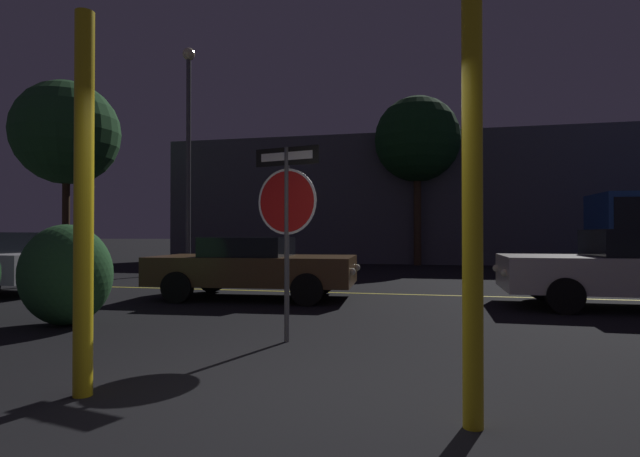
{
  "coord_description": "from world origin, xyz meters",
  "views": [
    {
      "loc": [
        1.15,
        -3.72,
        1.31
      ],
      "look_at": [
        -0.71,
        4.72,
        1.41
      ],
      "focal_mm": 28.0,
      "sensor_mm": 36.0,
      "label": 1
    }
  ],
  "objects_px": {
    "stop_sign": "(287,203)",
    "yellow_pole_left": "(84,203)",
    "tree_0": "(66,133)",
    "hedge_bush_1": "(66,275)",
    "yellow_pole_right": "(472,164)",
    "passing_car_2": "(254,266)",
    "street_lamp": "(189,134)",
    "tree_1": "(417,140)"
  },
  "relations": [
    {
      "from": "passing_car_2",
      "to": "hedge_bush_1",
      "type": "bearing_deg",
      "value": -28.52
    },
    {
      "from": "street_lamp",
      "to": "yellow_pole_right",
      "type": "bearing_deg",
      "value": -55.48
    },
    {
      "from": "yellow_pole_left",
      "to": "hedge_bush_1",
      "type": "relative_size",
      "value": 2.15
    },
    {
      "from": "yellow_pole_left",
      "to": "street_lamp",
      "type": "relative_size",
      "value": 0.41
    },
    {
      "from": "yellow_pole_right",
      "to": "hedge_bush_1",
      "type": "xyz_separation_m",
      "value": [
        -5.41,
        2.71,
        -1.06
      ]
    },
    {
      "from": "stop_sign",
      "to": "street_lamp",
      "type": "distance_m",
      "value": 12.07
    },
    {
      "from": "tree_0",
      "to": "yellow_pole_right",
      "type": "bearing_deg",
      "value": -44.24
    },
    {
      "from": "hedge_bush_1",
      "to": "tree_0",
      "type": "bearing_deg",
      "value": 129.48
    },
    {
      "from": "stop_sign",
      "to": "tree_1",
      "type": "xyz_separation_m",
      "value": [
        1.2,
        15.76,
        3.66
      ]
    },
    {
      "from": "street_lamp",
      "to": "yellow_pole_left",
      "type": "bearing_deg",
      "value": -66.33
    },
    {
      "from": "passing_car_2",
      "to": "street_lamp",
      "type": "relative_size",
      "value": 0.55
    },
    {
      "from": "tree_0",
      "to": "stop_sign",
      "type": "bearing_deg",
      "value": -43.41
    },
    {
      "from": "stop_sign",
      "to": "yellow_pole_left",
      "type": "distance_m",
      "value": 2.54
    },
    {
      "from": "yellow_pole_left",
      "to": "tree_0",
      "type": "distance_m",
      "value": 20.77
    },
    {
      "from": "tree_0",
      "to": "tree_1",
      "type": "xyz_separation_m",
      "value": [
        15.26,
        2.46,
        -0.46
      ]
    },
    {
      "from": "stop_sign",
      "to": "tree_0",
      "type": "distance_m",
      "value": 19.79
    },
    {
      "from": "stop_sign",
      "to": "yellow_pole_right",
      "type": "relative_size",
      "value": 0.67
    },
    {
      "from": "stop_sign",
      "to": "hedge_bush_1",
      "type": "relative_size",
      "value": 1.63
    },
    {
      "from": "street_lamp",
      "to": "stop_sign",
      "type": "bearing_deg",
      "value": -57.04
    },
    {
      "from": "stop_sign",
      "to": "street_lamp",
      "type": "xyz_separation_m",
      "value": [
        -6.35,
        9.8,
        3.06
      ]
    },
    {
      "from": "yellow_pole_right",
      "to": "tree_0",
      "type": "relative_size",
      "value": 0.44
    },
    {
      "from": "hedge_bush_1",
      "to": "tree_1",
      "type": "relative_size",
      "value": 0.2
    },
    {
      "from": "yellow_pole_right",
      "to": "street_lamp",
      "type": "distance_m",
      "value": 15.01
    },
    {
      "from": "yellow_pole_left",
      "to": "stop_sign",
      "type": "bearing_deg",
      "value": 65.69
    },
    {
      "from": "street_lamp",
      "to": "tree_1",
      "type": "bearing_deg",
      "value": 38.32
    },
    {
      "from": "yellow_pole_left",
      "to": "tree_1",
      "type": "bearing_deg",
      "value": 82.92
    },
    {
      "from": "tree_1",
      "to": "passing_car_2",
      "type": "bearing_deg",
      "value": -104.25
    },
    {
      "from": "passing_car_2",
      "to": "street_lamp",
      "type": "distance_m",
      "value": 8.52
    },
    {
      "from": "stop_sign",
      "to": "passing_car_2",
      "type": "relative_size",
      "value": 0.56
    },
    {
      "from": "stop_sign",
      "to": "tree_1",
      "type": "bearing_deg",
      "value": 98.68
    },
    {
      "from": "hedge_bush_1",
      "to": "passing_car_2",
      "type": "bearing_deg",
      "value": 65.28
    },
    {
      "from": "yellow_pole_left",
      "to": "passing_car_2",
      "type": "height_order",
      "value": "yellow_pole_left"
    },
    {
      "from": "hedge_bush_1",
      "to": "tree_1",
      "type": "height_order",
      "value": "tree_1"
    },
    {
      "from": "yellow_pole_left",
      "to": "hedge_bush_1",
      "type": "bearing_deg",
      "value": 131.39
    },
    {
      "from": "tree_0",
      "to": "passing_car_2",
      "type": "bearing_deg",
      "value": -37.71
    },
    {
      "from": "yellow_pole_left",
      "to": "tree_0",
      "type": "xyz_separation_m",
      "value": [
        -13.02,
        15.61,
        4.24
      ]
    },
    {
      "from": "hedge_bush_1",
      "to": "yellow_pole_right",
      "type": "bearing_deg",
      "value": -26.65
    },
    {
      "from": "stop_sign",
      "to": "yellow_pole_left",
      "type": "height_order",
      "value": "yellow_pole_left"
    },
    {
      "from": "passing_car_2",
      "to": "tree_0",
      "type": "distance_m",
      "value": 16.3
    },
    {
      "from": "stop_sign",
      "to": "yellow_pole_right",
      "type": "bearing_deg",
      "value": -36.48
    },
    {
      "from": "hedge_bush_1",
      "to": "street_lamp",
      "type": "xyz_separation_m",
      "value": [
        -2.93,
        9.41,
        4.02
      ]
    },
    {
      "from": "yellow_pole_left",
      "to": "passing_car_2",
      "type": "bearing_deg",
      "value": 97.25
    }
  ]
}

